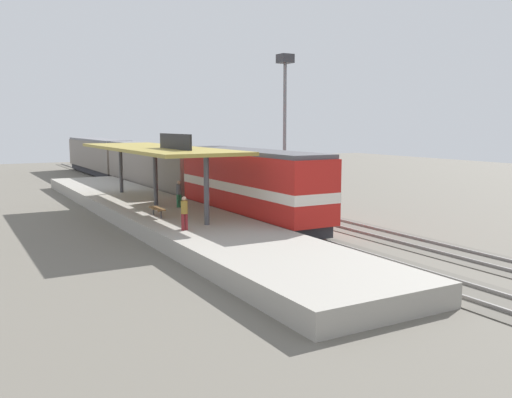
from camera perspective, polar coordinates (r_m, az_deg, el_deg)
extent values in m
plane|color=#666056|center=(39.27, -1.13, -1.28)|extent=(120.00, 120.00, 0.00)
cube|color=#565249|center=(38.37, -3.76, -1.47)|extent=(3.20, 110.00, 0.04)
cube|color=gray|center=(38.06, -4.73, -1.47)|extent=(0.10, 110.00, 0.16)
cube|color=gray|center=(38.67, -2.80, -1.30)|extent=(0.10, 110.00, 0.16)
cube|color=#565249|center=(40.55, 2.11, -0.97)|extent=(3.20, 110.00, 0.04)
cube|color=gray|center=(40.17, 1.24, -0.96)|extent=(0.10, 110.00, 0.16)
cube|color=gray|center=(40.92, 2.97, -0.81)|extent=(0.10, 110.00, 0.16)
cube|color=#9E998E|center=(36.57, -10.27, -1.35)|extent=(6.00, 44.00, 0.90)
cylinder|color=#47474C|center=(28.89, -5.14, 0.85)|extent=(0.28, 0.28, 3.60)
cylinder|color=#47474C|center=(36.29, -10.36, 2.16)|extent=(0.28, 0.28, 3.60)
cylinder|color=#47474C|center=(43.90, -13.79, 3.00)|extent=(0.28, 0.28, 3.60)
cube|color=#A38E3D|center=(36.16, -10.43, 5.15)|extent=(5.20, 18.00, 0.20)
cube|color=black|center=(32.76, -8.38, 5.91)|extent=(0.12, 4.80, 0.90)
cylinder|color=#333338|center=(31.48, -9.78, -1.59)|extent=(0.07, 0.07, 0.42)
cylinder|color=#333338|center=(32.69, -10.55, -1.26)|extent=(0.07, 0.07, 0.42)
cube|color=brown|center=(32.04, -10.19, -0.98)|extent=(0.44, 1.70, 0.08)
cube|color=#28282D|center=(34.46, -0.62, -1.68)|extent=(2.60, 13.60, 0.70)
cube|color=red|center=(34.18, -0.62, 1.79)|extent=(2.90, 14.40, 3.50)
cube|color=#4C4C51|center=(34.04, -0.63, 4.93)|extent=(2.78, 14.11, 0.24)
cube|color=silver|center=(34.21, -0.62, 1.36)|extent=(2.93, 14.43, 0.56)
cube|color=#28282D|center=(50.84, -10.45, 1.23)|extent=(2.60, 19.20, 0.70)
cube|color=slate|center=(50.65, -10.50, 3.48)|extent=(2.90, 20.00, 3.30)
cube|color=slate|center=(50.56, -10.55, 5.48)|extent=(2.78, 19.60, 0.24)
cube|color=#28282D|center=(70.75, -15.97, 2.86)|extent=(2.60, 19.20, 0.70)
cube|color=slate|center=(70.62, -16.03, 4.47)|extent=(2.90, 20.00, 3.30)
cube|color=slate|center=(70.55, -16.08, 5.91)|extent=(2.78, 19.60, 0.24)
cube|color=#28282D|center=(48.54, -3.61, 1.04)|extent=(2.50, 11.20, 0.70)
cube|color=#6B6056|center=(48.38, -3.63, 2.99)|extent=(2.80, 12.00, 2.60)
cube|color=#554D45|center=(48.28, -3.64, 4.66)|extent=(2.69, 11.76, 0.24)
cylinder|color=slate|center=(45.14, 2.98, 6.90)|extent=(0.28, 0.28, 11.00)
cube|color=#333338|center=(45.44, 3.04, 14.29)|extent=(1.10, 1.10, 0.70)
cylinder|color=maroon|center=(27.67, -7.57, -2.38)|extent=(0.16, 0.16, 0.84)
cylinder|color=maroon|center=(27.73, -7.23, -2.35)|extent=(0.16, 0.16, 0.84)
cylinder|color=olive|center=(27.58, -7.43, -0.85)|extent=(0.34, 0.34, 0.64)
sphere|color=tan|center=(27.52, -7.44, 0.05)|extent=(0.23, 0.23, 0.23)
cylinder|color=#23603D|center=(35.32, -8.09, -0.20)|extent=(0.16, 0.16, 0.84)
cylinder|color=#23603D|center=(35.39, -7.82, -0.18)|extent=(0.16, 0.16, 0.84)
cylinder|color=#4C4C51|center=(35.26, -7.98, 1.00)|extent=(0.34, 0.34, 0.64)
sphere|color=tan|center=(35.21, -7.99, 1.70)|extent=(0.23, 0.23, 0.23)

